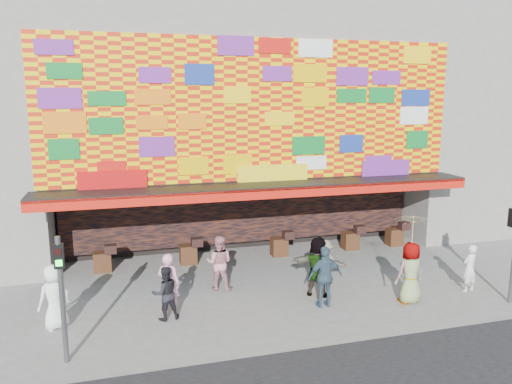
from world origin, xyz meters
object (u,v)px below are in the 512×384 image
(ped_h, at_px, (469,268))
(parasol, at_px, (413,231))
(signal_left, at_px, (61,286))
(ped_d, at_px, (325,262))
(ped_a, at_px, (54,297))
(ped_e, at_px, (325,277))
(ped_f, at_px, (318,266))
(ped_i, at_px, (219,263))
(ped_b, at_px, (169,284))
(ped_c, at_px, (165,293))
(ped_g, at_px, (410,273))

(ped_h, distance_m, parasol, 2.72)
(signal_left, xyz_separation_m, ped_d, (7.66, 2.85, -1.11))
(signal_left, height_order, ped_h, signal_left)
(signal_left, bearing_deg, ped_a, 102.07)
(ped_e, xyz_separation_m, parasol, (2.53, -0.42, 1.28))
(ped_f, bearing_deg, ped_a, 37.84)
(ped_d, xyz_separation_m, ped_f, (-0.57, -0.78, 0.18))
(ped_d, bearing_deg, ped_e, 59.49)
(signal_left, height_order, ped_i, signal_left)
(ped_b, relative_size, ped_c, 1.17)
(ped_c, xyz_separation_m, ped_d, (5.23, 1.20, -0.01))
(parasol, bearing_deg, ped_g, 90.00)
(ped_b, bearing_deg, ped_c, 98.73)
(ped_i, bearing_deg, ped_g, 176.80)
(ped_d, distance_m, ped_g, 2.75)
(ped_i, bearing_deg, ped_h, -173.92)
(parasol, bearing_deg, ped_e, 170.54)
(ped_d, bearing_deg, ped_a, -0.70)
(parasol, bearing_deg, ped_i, 153.74)
(ped_c, height_order, ped_d, ped_c)
(ped_b, height_order, ped_f, ped_f)
(ped_h, xyz_separation_m, parasol, (-2.29, -0.28, 1.43))
(ped_f, xyz_separation_m, ped_h, (4.70, -0.98, -0.17))
(ped_h, bearing_deg, ped_b, -21.63)
(ped_g, bearing_deg, signal_left, 0.23)
(ped_g, height_order, ped_i, ped_g)
(ped_a, bearing_deg, ped_i, 165.00)
(ped_a, relative_size, parasol, 0.91)
(ped_f, xyz_separation_m, ped_i, (-2.80, 1.31, -0.06))
(ped_d, relative_size, ped_i, 0.86)
(ped_d, bearing_deg, parasol, 124.72)
(ped_d, height_order, ped_i, ped_i)
(ped_g, bearing_deg, ped_e, -14.11)
(ped_c, xyz_separation_m, ped_h, (9.36, -0.56, -0.00))
(signal_left, distance_m, ped_f, 7.45)
(ped_b, distance_m, ped_d, 5.17)
(ped_f, height_order, parasol, parasol)
(ped_h, relative_size, ped_i, 0.86)
(ped_d, bearing_deg, ped_h, 149.60)
(ped_a, height_order, ped_e, ped_e)
(signal_left, xyz_separation_m, ped_f, (7.09, 2.07, -0.93))
(ped_f, relative_size, parasol, 0.97)
(ped_f, relative_size, ped_h, 1.23)
(ped_b, height_order, parasol, parasol)
(ped_c, height_order, ped_e, ped_e)
(ped_d, height_order, ped_e, ped_e)
(ped_g, xyz_separation_m, ped_i, (-5.21, 2.57, -0.05))
(ped_e, bearing_deg, ped_h, 176.62)
(ped_f, height_order, ped_h, ped_f)
(signal_left, bearing_deg, ped_c, 34.11)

